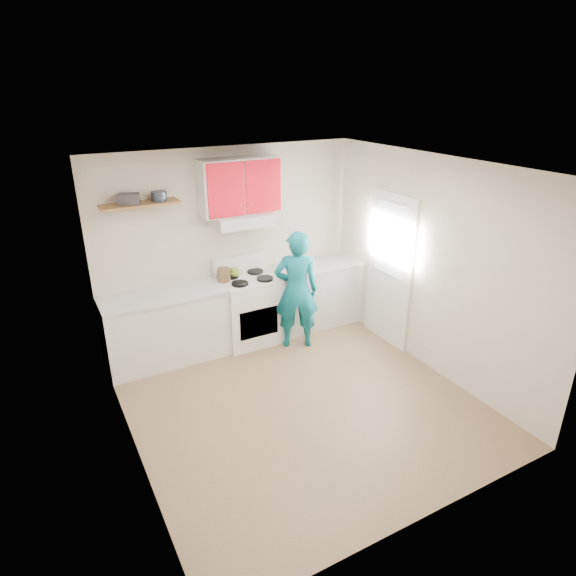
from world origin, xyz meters
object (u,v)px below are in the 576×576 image
stove (249,310)px  tin (159,196)px  crock (224,275)px  kettle (234,272)px  person (296,290)px

stove → tin: size_ratio=5.02×
crock → kettle: bearing=20.6°
tin → crock: bearing=-9.4°
crock → tin: bearing=170.6°
stove → person: size_ratio=0.57×
tin → person: bearing=-21.8°
stove → kettle: bearing=136.1°
tin → stove: bearing=-10.0°
tin → person: size_ratio=0.11×
kettle → crock: size_ratio=0.84×
tin → kettle: (0.89, -0.05, -1.10)m
stove → crock: (-0.31, 0.06, 0.54)m
person → stove: bearing=-16.2°
kettle → person: bearing=-57.6°
stove → kettle: size_ratio=5.51×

